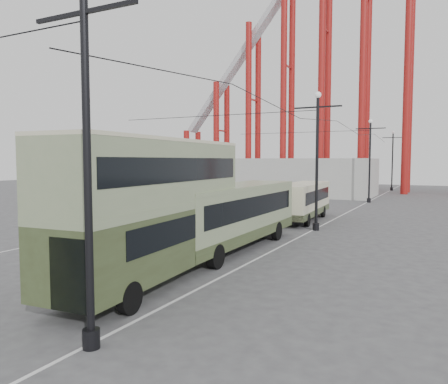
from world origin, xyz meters
The scene contains 12 objects.
ground centered at (0.00, 0.00, 0.00)m, with size 160.00×160.00×0.00m, color #464649.
road_markings centered at (-0.86, 19.70, 0.01)m, with size 12.52×120.00×0.01m.
lamp_post_near centered at (5.60, -3.00, 7.86)m, with size 3.20×0.44×10.80m.
lamp_post_mid centered at (5.60, 18.00, 4.68)m, with size 3.20×0.44×9.32m.
lamp_post_far centered at (5.60, 40.00, 4.68)m, with size 3.20×0.44×9.32m.
lamp_post_distant centered at (5.60, 62.00, 4.68)m, with size 3.20×0.44×9.32m.
roller_coaster centered at (-2.49, 56.89, 22.92)m, with size 52.95×5.00×55.48m.
fairground_shed centered at (-6.00, 47.00, 2.50)m, with size 22.00×10.00×5.00m, color #AEAEA9.
double_decker_bus centered at (3.47, 2.60, 3.12)m, with size 3.34×10.53×5.57m.
single_decker_green centered at (3.29, 9.66, 1.94)m, with size 2.89×12.15×3.43m.
single_decker_cream centered at (3.36, 22.29, 1.66)m, with size 2.94×9.58×2.94m.
pedestrian centered at (2.36, 10.12, 0.83)m, with size 0.60×0.40×1.66m, color black.
Camera 1 is at (13.51, -11.00, 4.76)m, focal length 35.00 mm.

